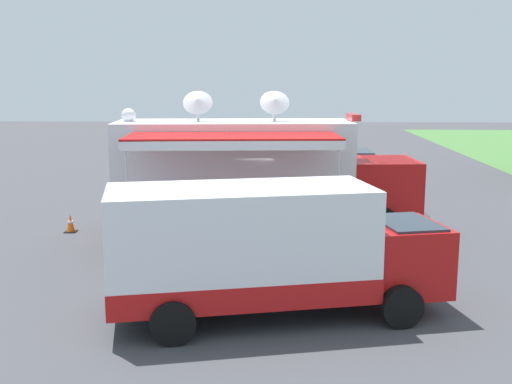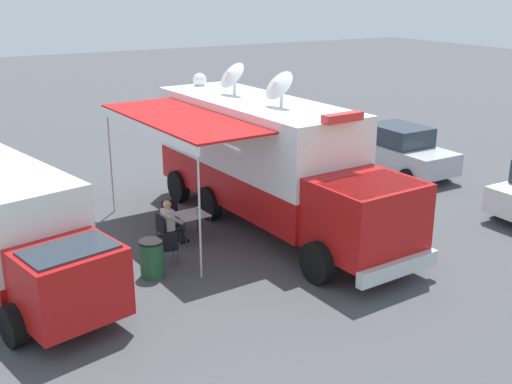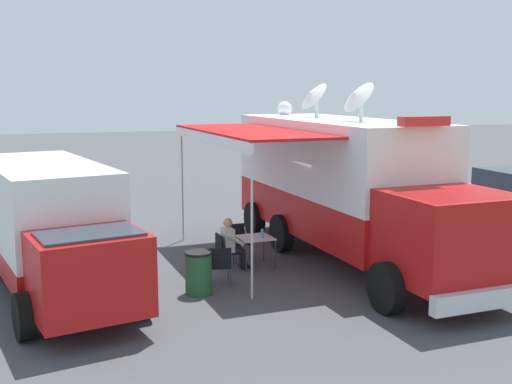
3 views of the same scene
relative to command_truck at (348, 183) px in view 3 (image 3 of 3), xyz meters
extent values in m
plane|color=#47474C|center=(0.02, -0.75, -1.95)|extent=(100.00, 100.00, 0.00)
cube|color=silver|center=(-2.78, -2.24, -1.94)|extent=(0.44, 4.80, 0.01)
cube|color=#B71414|center=(0.02, -0.75, -0.80)|extent=(2.97, 7.35, 1.10)
cube|color=white|center=(0.02, -0.75, 0.60)|extent=(2.97, 7.35, 1.70)
cube|color=white|center=(0.02, -0.75, -0.25)|extent=(2.99, 7.37, 0.10)
cube|color=#B71414|center=(-0.29, 3.89, -0.50)|extent=(2.43, 2.25, 1.70)
cube|color=#28333D|center=(-0.31, 4.09, 0.00)|extent=(2.24, 1.61, 0.70)
cube|color=silver|center=(-0.37, 5.02, -1.40)|extent=(2.38, 0.36, 0.36)
cylinder|color=black|center=(-1.53, 3.61, -1.45)|extent=(0.37, 1.02, 1.00)
cylinder|color=black|center=(0.97, 3.77, -1.45)|extent=(0.37, 1.02, 1.00)
cylinder|color=black|center=(-1.20, -1.37, -1.45)|extent=(0.37, 1.02, 1.00)
cylinder|color=black|center=(1.30, -1.21, -1.45)|extent=(0.37, 1.02, 1.00)
cylinder|color=black|center=(-1.06, -3.35, -1.45)|extent=(0.37, 1.02, 1.00)
cylinder|color=black|center=(1.43, -3.18, -1.45)|extent=(0.37, 1.02, 1.00)
cube|color=white|center=(0.02, -0.75, 1.50)|extent=(2.97, 7.35, 0.10)
cube|color=red|center=(-0.23, 2.94, 1.67)|extent=(1.12, 0.35, 0.20)
cylinder|color=silver|center=(0.09, -1.83, 1.78)|extent=(0.10, 0.10, 0.45)
cone|color=silver|center=(0.24, -1.82, 2.18)|extent=(0.77, 0.95, 0.81)
cylinder|color=silver|center=(-0.07, 0.51, 1.78)|extent=(0.10, 0.10, 0.45)
cone|color=silver|center=(0.08, 0.52, 2.18)|extent=(0.77, 0.95, 0.81)
sphere|color=white|center=(0.23, -3.94, 1.73)|extent=(0.44, 0.44, 0.44)
cube|color=red|center=(2.36, -0.59, 1.30)|extent=(2.58, 5.89, 0.06)
cube|color=white|center=(3.42, -0.52, 1.16)|extent=(0.46, 5.75, 0.24)
cylinder|color=silver|center=(3.18, 2.20, -0.32)|extent=(0.05, 0.05, 3.25)
cylinder|color=silver|center=(3.54, -3.25, -0.32)|extent=(0.05, 0.05, 3.25)
cube|color=silver|center=(2.39, -0.07, -1.23)|extent=(0.85, 0.85, 0.03)
cylinder|color=#333338|center=(1.99, 0.28, -1.60)|extent=(0.03, 0.03, 0.70)
cylinder|color=#333338|center=(2.73, 0.32, -1.60)|extent=(0.03, 0.03, 0.70)
cylinder|color=#333338|center=(2.04, -0.46, -1.60)|extent=(0.03, 0.03, 0.70)
cylinder|color=#333338|center=(2.78, -0.41, -1.60)|extent=(0.03, 0.03, 0.70)
cylinder|color=#4C99D8|center=(2.26, 0.07, -1.12)|extent=(0.07, 0.07, 0.20)
cylinder|color=white|center=(2.26, 0.07, -1.01)|extent=(0.04, 0.04, 0.02)
cube|color=black|center=(3.09, -0.02, -1.53)|extent=(0.51, 0.51, 0.04)
cube|color=black|center=(3.31, 0.00, -1.30)|extent=(0.07, 0.48, 0.44)
cylinder|color=#333338|center=(2.88, -0.25, -1.74)|extent=(0.02, 0.02, 0.42)
cylinder|color=#333338|center=(2.85, 0.19, -1.74)|extent=(0.02, 0.02, 0.42)
cylinder|color=#333338|center=(3.32, -0.22, -1.74)|extent=(0.02, 0.02, 0.42)
cylinder|color=#333338|center=(3.29, 0.22, -1.74)|extent=(0.02, 0.02, 0.42)
cube|color=black|center=(2.60, -0.82, -1.53)|extent=(0.51, 0.51, 0.04)
cube|color=black|center=(2.61, -1.04, -1.30)|extent=(0.48, 0.07, 0.44)
cylinder|color=#333338|center=(2.36, -0.61, -1.74)|extent=(0.02, 0.02, 0.42)
cylinder|color=#333338|center=(2.80, -0.59, -1.74)|extent=(0.02, 0.02, 0.42)
cylinder|color=#333338|center=(2.39, -1.05, -1.74)|extent=(0.02, 0.02, 0.42)
cylinder|color=#333338|center=(2.83, -1.02, -1.74)|extent=(0.02, 0.02, 0.42)
cube|color=black|center=(3.57, 1.04, -1.53)|extent=(0.54, 0.54, 0.04)
cube|color=black|center=(3.60, 1.26, -1.30)|extent=(0.48, 0.11, 0.44)
cylinder|color=#333338|center=(3.76, 0.79, -1.74)|extent=(0.02, 0.02, 0.42)
cylinder|color=#333338|center=(3.32, 0.85, -1.74)|extent=(0.02, 0.02, 0.42)
cylinder|color=#333338|center=(3.82, 1.22, -1.74)|extent=(0.02, 0.02, 0.42)
cylinder|color=#333338|center=(3.39, 1.29, -1.74)|extent=(0.02, 0.02, 0.42)
cube|color=silver|center=(3.09, -0.02, -1.23)|extent=(0.26, 0.38, 0.56)
sphere|color=tan|center=(3.09, -0.02, -0.81)|extent=(0.22, 0.22, 0.22)
cylinder|color=silver|center=(2.98, -0.25, -1.19)|extent=(0.43, 0.12, 0.34)
cylinder|color=silver|center=(2.95, 0.21, -1.19)|extent=(0.43, 0.12, 0.34)
cylinder|color=black|center=(2.92, -0.13, -1.51)|extent=(0.39, 0.15, 0.13)
cylinder|color=black|center=(2.74, -0.14, -1.74)|extent=(0.11, 0.11, 0.42)
cube|color=black|center=(2.68, -0.14, -1.91)|extent=(0.25, 0.12, 0.07)
cylinder|color=black|center=(2.90, 0.07, -1.51)|extent=(0.39, 0.15, 0.13)
cylinder|color=black|center=(2.72, 0.06, -1.74)|extent=(0.11, 0.11, 0.42)
cube|color=black|center=(2.66, 0.06, -1.91)|extent=(0.25, 0.12, 0.07)
cylinder|color=#235B33|center=(4.15, 1.55, -1.52)|extent=(0.56, 0.56, 0.85)
cylinder|color=black|center=(4.15, 1.55, -1.07)|extent=(0.57, 0.57, 0.06)
cube|color=black|center=(0.23, -5.92, -1.93)|extent=(0.36, 0.36, 0.03)
cone|color=orange|center=(0.23, -5.92, -1.64)|extent=(0.26, 0.26, 0.55)
cylinder|color=white|center=(0.23, -5.92, -1.61)|extent=(0.17, 0.17, 0.06)
cube|color=white|center=(7.17, -0.10, -0.35)|extent=(3.18, 5.53, 2.20)
cube|color=#B71414|center=(7.17, -0.10, -1.20)|extent=(3.20, 5.56, 0.50)
cube|color=#B71414|center=(6.43, 3.22, -0.83)|extent=(2.19, 1.97, 1.40)
cube|color=#28333D|center=(6.41, 3.32, -0.38)|extent=(1.88, 1.44, 0.60)
cylinder|color=black|center=(5.50, 2.60, -1.53)|extent=(0.44, 0.88, 0.84)
cylinder|color=black|center=(7.55, 3.06, -1.53)|extent=(0.44, 0.88, 0.84)
cylinder|color=black|center=(6.46, -1.72, -1.53)|extent=(0.44, 0.88, 0.84)
cylinder|color=black|center=(-7.67, -3.29, -1.63)|extent=(0.23, 0.64, 0.64)
cylinder|color=black|center=(-5.87, -3.25, -1.63)|extent=(0.23, 0.64, 0.64)
camera|label=1|loc=(19.12, 0.63, 2.86)|focal=43.60mm
camera|label=2|loc=(8.78, 14.46, 4.62)|focal=43.95mm
camera|label=3|loc=(6.86, 14.06, 2.31)|focal=44.19mm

